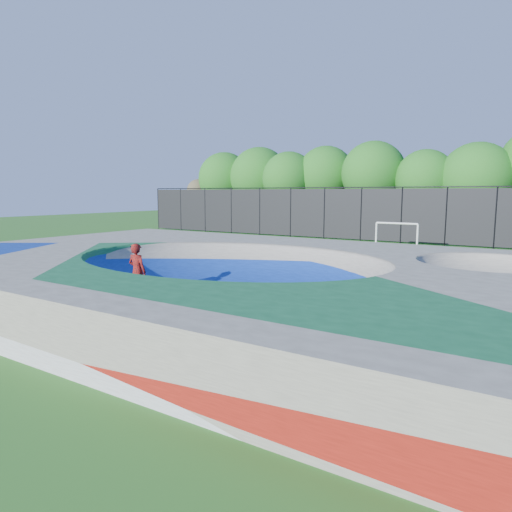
{
  "coord_description": "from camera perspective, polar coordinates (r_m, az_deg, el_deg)",
  "views": [
    {
      "loc": [
        8.93,
        -12.12,
        3.59
      ],
      "look_at": [
        -0.8,
        3.0,
        1.1
      ],
      "focal_mm": 32.0,
      "sensor_mm": 36.0,
      "label": 1
    }
  ],
  "objects": [
    {
      "name": "ground",
      "position": [
        15.47,
        -3.54,
        -5.55
      ],
      "size": [
        120.0,
        120.0,
        0.0
      ],
      "primitive_type": "plane",
      "color": "#225A19",
      "rests_on": "ground"
    },
    {
      "name": "skate_deck",
      "position": [
        15.32,
        -3.57,
        -2.82
      ],
      "size": [
        22.0,
        14.0,
        1.5
      ],
      "primitive_type": "cube",
      "color": "gray",
      "rests_on": "ground"
    },
    {
      "name": "skater",
      "position": [
        15.92,
        -14.62,
        -1.89
      ],
      "size": [
        0.73,
        0.5,
        1.92
      ],
      "primitive_type": "imported",
      "rotation": [
        0.0,
        0.0,
        3.21
      ],
      "color": "red",
      "rests_on": "ground"
    },
    {
      "name": "skateboard",
      "position": [
        16.1,
        -14.51,
        -5.16
      ],
      "size": [
        0.78,
        0.23,
        0.05
      ],
      "primitive_type": "cube",
      "rotation": [
        0.0,
        0.0,
        -0.02
      ],
      "color": "black",
      "rests_on": "ground"
    },
    {
      "name": "soccer_goal",
      "position": [
        29.85,
        17.16,
        2.99
      ],
      "size": [
        2.68,
        0.12,
        1.77
      ],
      "color": "silver",
      "rests_on": "ground"
    },
    {
      "name": "fence",
      "position": [
        34.33,
        17.73,
        5.03
      ],
      "size": [
        48.09,
        0.09,
        4.04
      ],
      "color": "black",
      "rests_on": "ground"
    },
    {
      "name": "treeline",
      "position": [
        39.05,
        23.17,
        9.51
      ],
      "size": [
        52.18,
        7.43,
        8.46
      ],
      "color": "#443222",
      "rests_on": "ground"
    }
  ]
}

